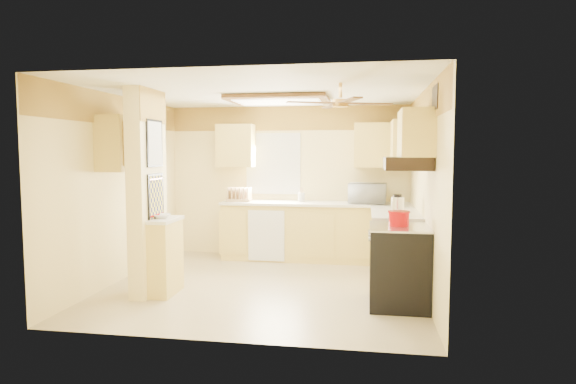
% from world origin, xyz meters
% --- Properties ---
extents(floor, '(4.00, 4.00, 0.00)m').
position_xyz_m(floor, '(0.00, 0.00, 0.00)').
color(floor, tan).
rests_on(floor, ground).
extents(ceiling, '(4.00, 4.00, 0.00)m').
position_xyz_m(ceiling, '(0.00, 0.00, 2.50)').
color(ceiling, white).
rests_on(ceiling, wall_back).
extents(wall_back, '(4.00, 0.00, 4.00)m').
position_xyz_m(wall_back, '(0.00, 1.90, 1.25)').
color(wall_back, '#FFE89B').
rests_on(wall_back, floor).
extents(wall_front, '(4.00, 0.00, 4.00)m').
position_xyz_m(wall_front, '(0.00, -1.90, 1.25)').
color(wall_front, '#FFE89B').
rests_on(wall_front, floor).
extents(wall_left, '(0.00, 3.80, 3.80)m').
position_xyz_m(wall_left, '(-2.00, 0.00, 1.25)').
color(wall_left, '#FFE89B').
rests_on(wall_left, floor).
extents(wall_right, '(0.00, 3.80, 3.80)m').
position_xyz_m(wall_right, '(2.00, 0.00, 1.25)').
color(wall_right, '#FFE89B').
rests_on(wall_right, floor).
extents(wallpaper_border, '(4.00, 0.02, 0.40)m').
position_xyz_m(wallpaper_border, '(0.00, 1.88, 2.30)').
color(wallpaper_border, yellow).
rests_on(wallpaper_border, wall_back).
extents(partition_column, '(0.20, 0.70, 2.50)m').
position_xyz_m(partition_column, '(-1.35, -0.55, 1.25)').
color(partition_column, '#FFE89B').
rests_on(partition_column, floor).
extents(partition_ledge, '(0.25, 0.55, 0.90)m').
position_xyz_m(partition_ledge, '(-1.13, -0.55, 0.45)').
color(partition_ledge, '#E7D56D').
rests_on(partition_ledge, floor).
extents(ledge_top, '(0.28, 0.58, 0.04)m').
position_xyz_m(ledge_top, '(-1.13, -0.55, 0.92)').
color(ledge_top, white).
rests_on(ledge_top, partition_ledge).
extents(lower_cabinets_back, '(3.00, 0.60, 0.90)m').
position_xyz_m(lower_cabinets_back, '(0.50, 1.60, 0.45)').
color(lower_cabinets_back, '#E7D56D').
rests_on(lower_cabinets_back, floor).
extents(lower_cabinets_right, '(0.60, 1.40, 0.90)m').
position_xyz_m(lower_cabinets_right, '(1.70, 0.60, 0.45)').
color(lower_cabinets_right, '#E7D56D').
rests_on(lower_cabinets_right, floor).
extents(countertop_back, '(3.04, 0.64, 0.04)m').
position_xyz_m(countertop_back, '(0.50, 1.59, 0.92)').
color(countertop_back, white).
rests_on(countertop_back, lower_cabinets_back).
extents(countertop_right, '(0.64, 1.44, 0.04)m').
position_xyz_m(countertop_right, '(1.69, 0.60, 0.92)').
color(countertop_right, white).
rests_on(countertop_right, lower_cabinets_right).
extents(dishwasher_panel, '(0.58, 0.02, 0.80)m').
position_xyz_m(dishwasher_panel, '(-0.25, 1.29, 0.43)').
color(dishwasher_panel, white).
rests_on(dishwasher_panel, lower_cabinets_back).
extents(window, '(0.92, 0.02, 1.02)m').
position_xyz_m(window, '(-0.25, 1.89, 1.55)').
color(window, white).
rests_on(window, wall_back).
extents(upper_cab_back_left, '(0.60, 0.35, 0.70)m').
position_xyz_m(upper_cab_back_left, '(-0.85, 1.72, 1.85)').
color(upper_cab_back_left, '#E7D56D').
rests_on(upper_cab_back_left, wall_back).
extents(upper_cab_back_right, '(0.90, 0.35, 0.70)m').
position_xyz_m(upper_cab_back_right, '(1.55, 1.72, 1.85)').
color(upper_cab_back_right, '#E7D56D').
rests_on(upper_cab_back_right, wall_back).
extents(upper_cab_right, '(0.35, 1.00, 0.70)m').
position_xyz_m(upper_cab_right, '(1.82, 1.25, 1.85)').
color(upper_cab_right, '#E7D56D').
rests_on(upper_cab_right, wall_right).
extents(upper_cab_left_wall, '(0.35, 0.75, 0.70)m').
position_xyz_m(upper_cab_left_wall, '(-1.82, -0.25, 1.85)').
color(upper_cab_left_wall, '#E7D56D').
rests_on(upper_cab_left_wall, wall_left).
extents(upper_cab_over_stove, '(0.35, 0.76, 0.52)m').
position_xyz_m(upper_cab_over_stove, '(1.82, -0.55, 1.95)').
color(upper_cab_over_stove, '#E7D56D').
rests_on(upper_cab_over_stove, wall_right).
extents(stove, '(0.68, 0.77, 0.92)m').
position_xyz_m(stove, '(1.67, -0.55, 0.46)').
color(stove, black).
rests_on(stove, floor).
extents(range_hood, '(0.50, 0.76, 0.14)m').
position_xyz_m(range_hood, '(1.74, -0.55, 1.62)').
color(range_hood, black).
rests_on(range_hood, upper_cab_over_stove).
extents(poster_menu, '(0.02, 0.42, 0.57)m').
position_xyz_m(poster_menu, '(-1.24, -0.55, 1.85)').
color(poster_menu, black).
rests_on(poster_menu, partition_column).
extents(poster_nashville, '(0.02, 0.42, 0.57)m').
position_xyz_m(poster_nashville, '(-1.24, -0.55, 1.20)').
color(poster_nashville, black).
rests_on(poster_nashville, partition_column).
extents(ceiling_light_panel, '(1.35, 0.95, 0.06)m').
position_xyz_m(ceiling_light_panel, '(0.10, 0.50, 2.46)').
color(ceiling_light_panel, brown).
rests_on(ceiling_light_panel, ceiling).
extents(ceiling_fan, '(1.15, 1.15, 0.26)m').
position_xyz_m(ceiling_fan, '(1.00, -0.70, 2.29)').
color(ceiling_fan, gold).
rests_on(ceiling_fan, ceiling).
extents(vent_grate, '(0.02, 0.40, 0.25)m').
position_xyz_m(vent_grate, '(1.98, -0.90, 2.30)').
color(vent_grate, black).
rests_on(vent_grate, wall_right).
extents(microwave, '(0.60, 0.43, 0.32)m').
position_xyz_m(microwave, '(1.32, 1.57, 1.10)').
color(microwave, white).
rests_on(microwave, countertop_back).
extents(bowl, '(0.25, 0.25, 0.05)m').
position_xyz_m(bowl, '(-1.17, -0.55, 0.97)').
color(bowl, white).
rests_on(bowl, ledge_top).
extents(dutch_oven, '(0.25, 0.25, 0.16)m').
position_xyz_m(dutch_oven, '(1.67, -0.51, 1.00)').
color(dutch_oven, '#AF0507').
rests_on(dutch_oven, stove).
extents(kettle, '(0.17, 0.17, 0.25)m').
position_xyz_m(kettle, '(1.70, 0.34, 1.06)').
color(kettle, silver).
rests_on(kettle, countertop_right).
extents(dish_rack, '(0.40, 0.30, 0.22)m').
position_xyz_m(dish_rack, '(-0.76, 1.59, 1.02)').
color(dish_rack, tan).
rests_on(dish_rack, countertop_back).
extents(utensil_crock, '(0.11, 0.11, 0.22)m').
position_xyz_m(utensil_crock, '(0.26, 1.68, 1.01)').
color(utensil_crock, white).
rests_on(utensil_crock, countertop_back).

